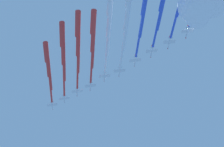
% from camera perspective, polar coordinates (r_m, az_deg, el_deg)
% --- Properties ---
extents(jet_lead, '(69.74, 9.23, 4.25)m').
position_cam_1_polar(jet_lead, '(215.55, -12.37, 1.20)').
color(jet_lead, silver).
extents(jet_port_inner, '(77.81, 11.21, 4.32)m').
position_cam_1_polar(jet_port_inner, '(204.62, -9.55, 3.96)').
color(jet_port_inner, silver).
extents(jet_starboard_inner, '(77.64, 11.17, 4.29)m').
position_cam_1_polar(jet_starboard_inner, '(198.34, -6.69, 5.82)').
color(jet_starboard_inner, silver).
extents(jet_port_mid, '(71.36, 10.33, 4.26)m').
position_cam_1_polar(jet_port_mid, '(193.35, -3.80, 6.44)').
color(jet_port_mid, silver).
extents(jet_starboard_mid, '(77.40, 10.05, 4.21)m').
position_cam_1_polar(jet_starboard_mid, '(187.93, -0.59, 9.83)').
color(jet_starboard_mid, silver).
extents(jet_port_outer, '(75.99, 10.30, 4.23)m').
position_cam_1_polar(jet_port_outer, '(181.59, 2.94, 11.18)').
color(jet_port_outer, silver).
extents(jet_starboard_outer, '(78.78, 9.57, 4.27)m').
position_cam_1_polar(jet_starboard_outer, '(179.11, 6.49, 14.16)').
color(jet_starboard_outer, silver).
extents(cloud_puff, '(35.99, 29.13, 23.26)m').
position_cam_1_polar(cloud_puff, '(185.81, 16.67, 12.99)').
color(cloud_puff, white).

